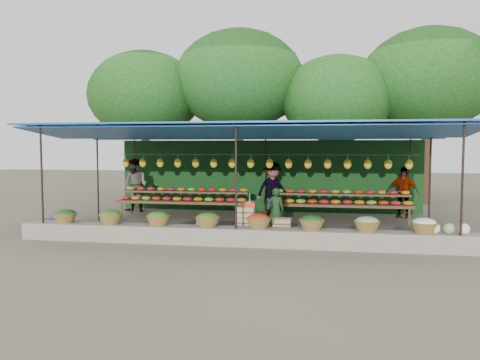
% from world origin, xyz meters
% --- Properties ---
extents(ground, '(60.00, 60.00, 0.00)m').
position_xyz_m(ground, '(0.00, 0.00, 0.00)').
color(ground, brown).
rests_on(ground, ground).
extents(stone_curb, '(10.60, 0.55, 0.40)m').
position_xyz_m(stone_curb, '(0.00, -2.75, 0.20)').
color(stone_curb, '#71685A').
rests_on(stone_curb, ground).
extents(stall_canopy, '(10.80, 6.60, 2.82)m').
position_xyz_m(stall_canopy, '(-0.00, 0.06, 2.68)').
color(stall_canopy, black).
rests_on(stall_canopy, ground).
extents(produce_baskets, '(8.98, 0.58, 0.34)m').
position_xyz_m(produce_baskets, '(-0.10, -2.75, 0.56)').
color(produce_baskets, brown).
rests_on(produce_baskets, stone_curb).
extents(netting_backdrop, '(10.60, 0.06, 2.50)m').
position_xyz_m(netting_backdrop, '(0.00, 3.15, 1.25)').
color(netting_backdrop, '#1A491A').
rests_on(netting_backdrop, ground).
extents(tree_row, '(16.51, 5.50, 7.12)m').
position_xyz_m(tree_row, '(0.50, 6.09, 4.70)').
color(tree_row, '#312011').
rests_on(tree_row, ground).
extents(fruit_table_left, '(4.21, 0.95, 0.93)m').
position_xyz_m(fruit_table_left, '(-2.49, 1.35, 0.61)').
color(fruit_table_left, '#442F1B').
rests_on(fruit_table_left, ground).
extents(fruit_table_right, '(4.21, 0.95, 0.93)m').
position_xyz_m(fruit_table_right, '(2.51, 1.35, 0.61)').
color(fruit_table_right, '#442F1B').
rests_on(fruit_table_right, ground).
extents(crate_counter, '(2.36, 0.35, 0.77)m').
position_xyz_m(crate_counter, '(0.03, -1.84, 0.31)').
color(crate_counter, tan).
rests_on(crate_counter, ground).
extents(weighing_scale, '(0.32, 0.32, 0.34)m').
position_xyz_m(weighing_scale, '(0.15, -1.84, 0.85)').
color(weighing_scale, red).
rests_on(weighing_scale, crate_counter).
extents(vendor_seated, '(0.46, 0.32, 1.19)m').
position_xyz_m(vendor_seated, '(0.74, -1.05, 0.60)').
color(vendor_seated, '#1B3C1B').
rests_on(vendor_seated, ground).
extents(customer_left, '(1.06, 0.92, 1.85)m').
position_xyz_m(customer_left, '(-4.45, 2.10, 0.93)').
color(customer_left, slate).
rests_on(customer_left, ground).
extents(customer_mid, '(1.31, 1.18, 1.77)m').
position_xyz_m(customer_mid, '(0.34, 2.01, 0.88)').
color(customer_mid, slate).
rests_on(customer_mid, ground).
extents(customer_right, '(1.02, 0.60, 1.63)m').
position_xyz_m(customer_right, '(4.51, 2.36, 0.81)').
color(customer_right, slate).
rests_on(customer_right, ground).
extents(blue_crate_front, '(0.62, 0.53, 0.31)m').
position_xyz_m(blue_crate_front, '(-5.25, -2.38, 0.16)').
color(blue_crate_front, navy).
rests_on(blue_crate_front, ground).
extents(blue_crate_back, '(0.64, 0.56, 0.32)m').
position_xyz_m(blue_crate_back, '(-5.31, -1.49, 0.16)').
color(blue_crate_back, navy).
rests_on(blue_crate_back, ground).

